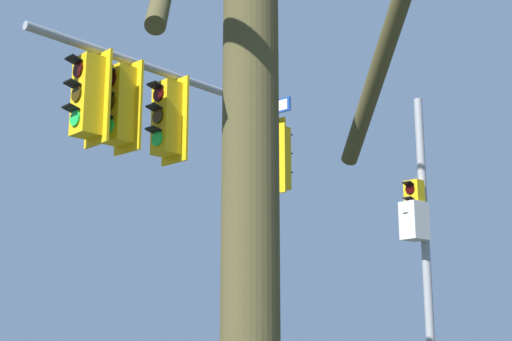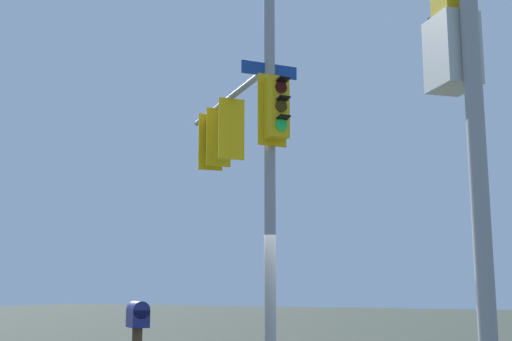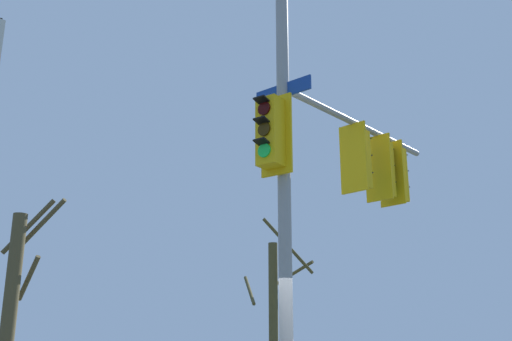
{
  "view_description": "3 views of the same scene",
  "coord_description": "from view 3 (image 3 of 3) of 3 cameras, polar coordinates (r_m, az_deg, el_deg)",
  "views": [
    {
      "loc": [
        -0.31,
        12.14,
        1.7
      ],
      "look_at": [
        -0.14,
        -0.21,
        4.55
      ],
      "focal_mm": 50.85,
      "sensor_mm": 36.0,
      "label": 1
    },
    {
      "loc": [
        -10.82,
        -4.67,
        1.61
      ],
      "look_at": [
        -0.38,
        0.5,
        3.65
      ],
      "focal_mm": 46.59,
      "sensor_mm": 36.0,
      "label": 2
    },
    {
      "loc": [
        -0.74,
        -8.77,
        1.47
      ],
      "look_at": [
        -0.74,
        0.84,
        4.34
      ],
      "focal_mm": 42.62,
      "sensor_mm": 36.0,
      "label": 3
    }
  ],
  "objects": [
    {
      "name": "bare_tree_behind_pole",
      "position": [
        17.46,
        -21.86,
        -11.23
      ],
      "size": [
        1.8,
        1.3,
        5.63
      ],
      "color": "brown",
      "rests_on": "ground"
    },
    {
      "name": "main_signal_pole_assembly",
      "position": [
        10.75,
        6.33,
        3.51
      ],
      "size": [
        5.16,
        4.0,
        9.78
      ],
      "rotation": [
        0.0,
        0.0,
        0.84
      ],
      "color": "gray",
      "rests_on": "ground"
    },
    {
      "name": "bare_tree_across_street",
      "position": [
        17.68,
        1.75,
        -13.31
      ],
      "size": [
        2.06,
        2.37,
        5.03
      ],
      "color": "#4D4728",
      "rests_on": "ground"
    }
  ]
}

